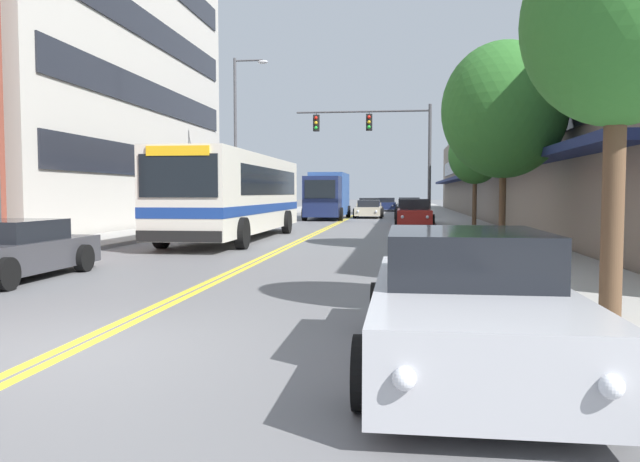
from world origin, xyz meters
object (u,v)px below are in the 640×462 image
Objects in this scene: car_silver_parked_right_foreground at (466,303)px; car_red_parked_right_far at (414,214)px; street_lamp_left_near at (7,71)px; street_tree_right_far at (475,155)px; street_tree_right_mid at (504,110)px; car_dark_grey_parked_left_near at (4,252)px; traffic_signal_mast at (383,138)px; car_navy_moving_lead at (387,205)px; car_white_parked_right_end at (409,207)px; fire_hydrant at (505,247)px; car_charcoal_parked_right_mid at (410,209)px; box_truck at (328,195)px; car_slate_blue_parked_left_mid at (262,213)px; street_tree_right_near at (618,24)px; city_bus at (237,192)px; car_beige_moving_third at (369,206)px; car_champagne_moving_second at (369,209)px; street_lamp_left_far at (239,129)px.

car_silver_parked_right_foreground is 1.05× the size of car_red_parked_right_far.
street_tree_right_far is at bearing 57.74° from street_lamp_left_near.
car_red_parked_right_far is 0.76× the size of street_tree_right_mid.
car_dark_grey_parked_left_near is 0.61× the size of traffic_signal_mast.
car_red_parked_right_far is at bearing -85.67° from car_navy_moving_lead.
car_white_parked_right_end is at bearing 77.45° from car_dark_grey_parked_left_near.
fire_hydrant is at bearing -85.50° from car_navy_moving_lead.
street_tree_right_far is at bearing -80.20° from car_white_parked_right_end.
car_charcoal_parked_right_mid is 10.07m from car_red_parked_right_far.
car_red_parked_right_far is 19.38m from fire_hydrant.
box_truck is (3.03, 30.36, 1.06)m from car_dark_grey_parked_left_near.
street_tree_right_near is (10.78, -27.09, 3.29)m from car_slate_blue_parked_left_mid.
city_bus is at bearing -137.03° from street_tree_right_far.
car_beige_moving_third is (-3.45, 21.20, -0.05)m from car_red_parked_right_far.
traffic_signal_mast is at bearing -101.07° from car_charcoal_parked_right_mid.
car_champagne_moving_second is 0.54× the size of box_truck.
car_slate_blue_parked_left_mid is 0.90× the size of car_beige_moving_third.
car_white_parked_right_end is at bearing 59.56° from car_slate_blue_parked_left_mid.
street_lamp_left_near reaches higher than fire_hydrant.
street_tree_right_far is (11.74, -3.11, 3.07)m from car_slate_blue_parked_left_mid.
car_navy_moving_lead is 1.09× the size of car_champagne_moving_second.
box_truck reaches higher than car_charcoal_parked_right_mid.
traffic_signal_mast reaches higher than car_navy_moving_lead.
car_silver_parked_right_foreground is 36.02m from box_truck.
street_tree_right_far is (4.72, -2.54, -1.10)m from traffic_signal_mast.
city_bus is 1.66× the size of traffic_signal_mast.
city_bus is 10.87m from street_lamp_left_far.
street_tree_right_far reaches higher than car_dark_grey_parked_left_near.
car_red_parked_right_far is 21.48m from car_beige_moving_third.
car_silver_parked_right_foreground is at bearing -86.53° from traffic_signal_mast.
car_silver_parked_right_foreground reaches higher than car_navy_moving_lead.
fire_hydrant is (8.49, -9.21, -1.20)m from city_bus.
car_red_parked_right_far is 28.18m from car_navy_moving_lead.
street_tree_right_mid is (5.81, -35.22, 3.60)m from car_beige_moving_third.
street_lamp_left_near is 1.44× the size of street_tree_right_near.
car_red_parked_right_far is at bearing 163.78° from street_tree_right_far.
car_dark_grey_parked_left_near is at bearing -97.48° from car_navy_moving_lead.
fire_hydrant is at bearing -98.06° from street_tree_right_mid.
street_tree_right_near is 0.84× the size of street_tree_right_mid.
street_lamp_left_near is (-0.58, -22.64, 3.83)m from car_slate_blue_parked_left_mid.
car_silver_parked_right_foreground reaches higher than car_charcoal_parked_right_mid.
car_navy_moving_lead is 26.77m from traffic_signal_mast.
car_white_parked_right_end is 18.36m from street_tree_right_far.
car_dark_grey_parked_left_near is at bearing -119.36° from street_tree_right_far.
box_truck is at bearing 132.00° from street_tree_right_far.
street_lamp_left_near is (-7.61, -22.08, -0.34)m from traffic_signal_mast.
street_lamp_left_far reaches higher than street_tree_right_near.
car_champagne_moving_second is at bearing 97.98° from street_tree_right_near.
car_charcoal_parked_right_mid is 9.52m from traffic_signal_mast.
car_slate_blue_parked_left_mid is 20.00m from street_tree_right_mid.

